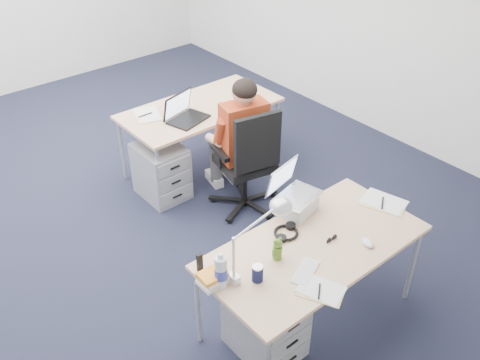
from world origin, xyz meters
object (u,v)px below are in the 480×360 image
at_px(drawer_pedestal_far, 161,171).
at_px(bear_figurine, 277,249).
at_px(desk_far, 200,111).
at_px(cordless_phone, 200,263).
at_px(desk_near, 314,250).
at_px(seated_person, 237,140).
at_px(desk_lamp, 252,242).
at_px(book_stack, 213,278).
at_px(can_koozie, 257,273).
at_px(far_cup, 239,87).
at_px(office_chair, 247,180).
at_px(sunglasses, 332,239).
at_px(drawer_pedestal_near, 265,321).
at_px(dark_laptop, 188,108).
at_px(wireless_keyboard, 305,272).
at_px(computer_mouse, 368,243).
at_px(headphones, 286,232).
at_px(silver_laptop, 298,191).
at_px(water_bottle, 221,270).

relative_size(drawer_pedestal_far, bear_figurine, 3.29).
relative_size(desk_far, cordless_phone, 11.47).
xyz_separation_m(desk_near, seated_person, (0.58, 1.55, -0.03)).
relative_size(desk_near, desk_lamp, 3.25).
relative_size(drawer_pedestal_far, book_stack, 2.98).
bearing_deg(cordless_phone, seated_person, 49.98).
height_order(can_koozie, cordless_phone, cordless_phone).
bearing_deg(far_cup, seated_person, -130.92).
height_order(office_chair, drawer_pedestal_far, office_chair).
bearing_deg(office_chair, can_koozie, -115.78).
bearing_deg(sunglasses, drawer_pedestal_far, 92.40).
relative_size(drawer_pedestal_near, sunglasses, 5.39).
relative_size(bear_figurine, dark_laptop, 0.45).
xyz_separation_m(drawer_pedestal_near, wireless_keyboard, (0.19, -0.15, 0.46)).
distance_m(computer_mouse, headphones, 0.56).
relative_size(office_chair, far_cup, 9.98).
height_order(desk_far, bear_figurine, bear_figurine).
xyz_separation_m(wireless_keyboard, sunglasses, (0.37, 0.11, 0.01)).
height_order(desk_near, desk_lamp, desk_lamp).
relative_size(desk_far, office_chair, 1.48).
height_order(silver_laptop, sunglasses, silver_laptop).
height_order(drawer_pedestal_far, book_stack, book_stack).
bearing_deg(desk_lamp, book_stack, 179.40).
bearing_deg(wireless_keyboard, cordless_phone, 116.13).
height_order(cordless_phone, sunglasses, cordless_phone).
bearing_deg(book_stack, office_chair, 42.86).
xyz_separation_m(drawer_pedestal_far, cordless_phone, (-0.79, -1.76, 0.52)).
height_order(drawer_pedestal_far, sunglasses, sunglasses).
relative_size(office_chair, bear_figurine, 6.48).
height_order(drawer_pedestal_near, water_bottle, water_bottle).
relative_size(drawer_pedestal_near, headphones, 2.42).
height_order(drawer_pedestal_near, can_koozie, can_koozie).
distance_m(silver_laptop, bear_figurine, 0.55).
bearing_deg(seated_person, water_bottle, -119.78).
xyz_separation_m(desk_near, cordless_phone, (-0.75, 0.30, 0.12)).
bearing_deg(headphones, computer_mouse, -72.49).
bearing_deg(drawer_pedestal_far, desk_near, -91.10).
xyz_separation_m(water_bottle, bear_figurine, (0.44, -0.04, -0.05)).
xyz_separation_m(computer_mouse, dark_laptop, (0.10, 2.27, 0.12)).
bearing_deg(sunglasses, book_stack, 167.16).
distance_m(computer_mouse, dark_laptop, 2.27).
bearing_deg(water_bottle, desk_far, 56.83).
xyz_separation_m(desk_near, desk_lamp, (-0.50, 0.08, 0.29)).
distance_m(drawer_pedestal_near, cordless_phone, 0.68).
relative_size(book_stack, desk_lamp, 0.38).
distance_m(desk_near, office_chair, 1.52).
xyz_separation_m(desk_near, desk_far, (0.64, 2.20, 0.00)).
distance_m(office_chair, silver_laptop, 1.24).
xyz_separation_m(office_chair, sunglasses, (-0.42, -1.41, 0.43)).
relative_size(desk_near, book_stack, 8.66).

